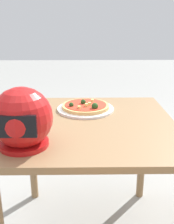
{
  "coord_description": "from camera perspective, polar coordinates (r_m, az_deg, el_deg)",
  "views": [
    {
      "loc": [
        0.03,
        1.28,
        1.23
      ],
      "look_at": [
        0.01,
        -0.1,
        0.74
      ],
      "focal_mm": 43.55,
      "sensor_mm": 36.0,
      "label": 1
    }
  ],
  "objects": [
    {
      "name": "dining_table",
      "position": [
        1.41,
        0.33,
        -5.83
      ],
      "size": [
        0.88,
        0.88,
        0.72
      ],
      "color": "olive",
      "rests_on": "ground"
    },
    {
      "name": "motorcycle_helmet",
      "position": [
        1.11,
        -13.47,
        -1.45
      ],
      "size": [
        0.25,
        0.25,
        0.25
      ],
      "color": "#B21414",
      "rests_on": "dining_table"
    },
    {
      "name": "pizza_plate",
      "position": [
        1.56,
        -0.3,
        0.69
      ],
      "size": [
        0.32,
        0.32,
        0.01
      ],
      "primitive_type": "cylinder",
      "color": "white",
      "rests_on": "dining_table"
    },
    {
      "name": "pizza",
      "position": [
        1.55,
        -0.28,
        1.28
      ],
      "size": [
        0.27,
        0.27,
        0.05
      ],
      "color": "tan",
      "rests_on": "pizza_plate"
    }
  ]
}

